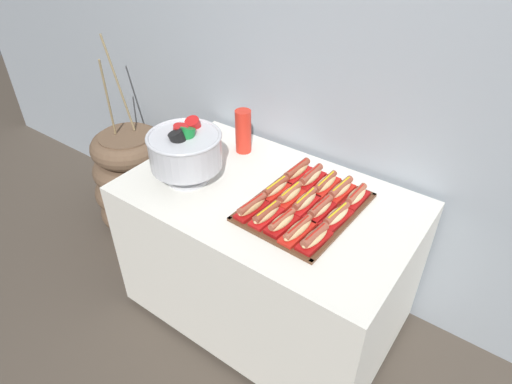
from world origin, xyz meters
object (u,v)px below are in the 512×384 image
Objects in this scene: hot_dog_11 at (311,177)px; hot_dog_9 at (336,216)px; hot_dog_5 at (276,188)px; hot_dog_12 at (325,184)px; hot_dog_14 at (356,196)px; punch_bowl at (185,150)px; floor_vase at (135,179)px; hot_dog_6 at (290,195)px; hot_dog_7 at (305,201)px; hot_dog_0 at (252,207)px; hot_dog_1 at (267,214)px; hot_dog_2 at (282,222)px; hot_dog_13 at (340,190)px; hot_dog_3 at (298,230)px; cup_stack at (243,131)px; serving_tray at (304,207)px; hot_dog_4 at (315,238)px; hot_dog_10 at (297,171)px; hot_dog_8 at (320,209)px; buffet_table at (267,255)px.

hot_dog_9 is at bearing -38.45° from hot_dog_11.
hot_dog_5 reaches higher than hot_dog_12.
punch_bowl reaches higher than hot_dog_14.
floor_vase is 1.34m from hot_dog_6.
hot_dog_9 is at bearing -2.20° from hot_dog_7.
hot_dog_0 is 1.03× the size of hot_dog_1.
hot_dog_2 is 0.91× the size of hot_dog_13.
hot_dog_1 reaches higher than hot_dog_3.
punch_bowl reaches higher than hot_dog_2.
hot_dog_0 is at bearing -48.94° from cup_stack.
serving_tray is 0.17m from hot_dog_12.
hot_dog_7 and hot_dog_13 have the same top height.
hot_dog_4 reaches higher than hot_dog_3.
hot_dog_9 is 0.18m from hot_dog_13.
hot_dog_6 reaches higher than hot_dog_12.
hot_dog_14 is at bearing 53.52° from hot_dog_1.
hot_dog_4 reaches higher than hot_dog_2.
punch_bowl is at bearing -144.09° from hot_dog_10.
hot_dog_7 is 0.51× the size of punch_bowl.
hot_dog_1 is 0.98× the size of hot_dog_13.
hot_dog_10 is (0.01, 0.33, 0.00)m from hot_dog_0.
cup_stack is (-0.49, 0.06, 0.08)m from hot_dog_12.
hot_dog_8 is (0.08, 0.16, 0.00)m from hot_dog_2.
hot_dog_0 is 1.02× the size of hot_dog_9.
serving_tray is 3.11× the size of hot_dog_0.
buffet_table is at bearing 147.52° from hot_dog_3.
floor_vase is at bearing 166.97° from hot_dog_2.
hot_dog_6 is 0.18m from hot_dog_10.
hot_dog_6 is 0.95× the size of hot_dog_9.
hot_dog_10 is at bearing 177.80° from hot_dog_13.
hot_dog_13 is (0.07, -0.00, 0.00)m from hot_dog_12.
hot_dog_1 is at bearing -116.64° from hot_dog_13.
hot_dog_4 is 1.04× the size of hot_dog_6.
hot_dog_6 is 0.17m from hot_dog_11.
serving_tray is (1.32, -0.14, 0.47)m from floor_vase.
hot_dog_7 is 1.00× the size of hot_dog_8.
hot_dog_13 is at bearing 45.53° from hot_dog_6.
hot_dog_6 is at bearing 177.80° from serving_tray.
punch_bowl reaches higher than hot_dog_1.
hot_dog_0 reaches higher than hot_dog_8.
cup_stack reaches higher than hot_dog_10.
hot_dog_5 is 0.15m from hot_dog_7.
hot_dog_0 reaches higher than hot_dog_3.
hot_dog_2 is 0.36m from hot_dog_10.
hot_dog_2 is 0.97× the size of hot_dog_6.
hot_dog_14 is (0.31, 0.32, -0.00)m from hot_dog_0.
hot_dog_4 and hot_dog_5 have the same top height.
hot_dog_1 is at bearing 177.80° from hot_dog_3.
buffet_table is 7.98× the size of hot_dog_6.
hot_dog_8 is 0.64m from punch_bowl.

